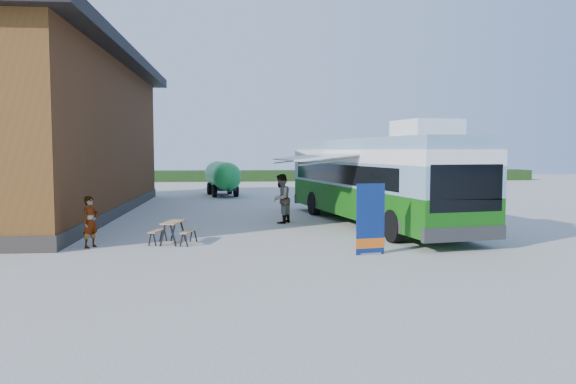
{
  "coord_description": "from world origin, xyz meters",
  "views": [
    {
      "loc": [
        -1.24,
        -16.68,
        2.98
      ],
      "look_at": [
        0.7,
        4.35,
        1.4
      ],
      "focal_mm": 35.0,
      "sensor_mm": 36.0,
      "label": 1
    }
  ],
  "objects": [
    {
      "name": "ground",
      "position": [
        0.0,
        0.0,
        0.0
      ],
      "size": [
        100.0,
        100.0,
        0.0
      ],
      "primitive_type": "plane",
      "color": "#BCB7AD",
      "rests_on": "ground"
    },
    {
      "name": "picnic_table",
      "position": [
        -3.26,
        1.25,
        0.53
      ],
      "size": [
        1.49,
        1.38,
        0.72
      ],
      "rotation": [
        0.0,
        0.0,
        -0.24
      ],
      "color": "tan",
      "rests_on": "ground"
    },
    {
      "name": "person_a",
      "position": [
        -5.7,
        0.81,
        0.79
      ],
      "size": [
        0.63,
        0.69,
        1.58
      ],
      "primitive_type": "imported",
      "rotation": [
        0.0,
        0.0,
        1.01
      ],
      "color": "#999999",
      "rests_on": "ground"
    },
    {
      "name": "person_b",
      "position": [
        0.56,
        6.0,
        1.0
      ],
      "size": [
        1.14,
        1.22,
        2.01
      ],
      "primitive_type": "imported",
      "rotation": [
        0.0,
        0.0,
        -2.07
      ],
      "color": "#999999",
      "rests_on": "ground"
    },
    {
      "name": "bus",
      "position": [
        4.22,
        5.2,
        1.89
      ],
      "size": [
        5.09,
        13.17,
        3.96
      ],
      "rotation": [
        0.0,
        0.0,
        0.19
      ],
      "color": "#1A6911",
      "rests_on": "ground"
    },
    {
      "name": "slurry_tanker",
      "position": [
        -2.18,
        20.33,
        1.28
      ],
      "size": [
        2.5,
        5.95,
        2.22
      ],
      "rotation": [
        0.0,
        0.0,
        0.18
      ],
      "color": "green",
      "rests_on": "ground"
    },
    {
      "name": "awning",
      "position": [
        2.12,
        5.13,
        2.89
      ],
      "size": [
        3.34,
        4.6,
        0.52
      ],
      "rotation": [
        0.0,
        0.0,
        0.19
      ],
      "color": "white",
      "rests_on": "ground"
    },
    {
      "name": "barn",
      "position": [
        -10.5,
        10.0,
        3.59
      ],
      "size": [
        9.6,
        21.2,
        7.5
      ],
      "color": "brown",
      "rests_on": "ground"
    },
    {
      "name": "banner",
      "position": [
        2.55,
        -1.12,
        0.83
      ],
      "size": [
        0.88,
        0.29,
        2.03
      ],
      "rotation": [
        0.0,
        0.0,
        0.19
      ],
      "color": "navy",
      "rests_on": "ground"
    },
    {
      "name": "hedge",
      "position": [
        8.0,
        38.0,
        0.5
      ],
      "size": [
        40.0,
        3.0,
        1.0
      ],
      "primitive_type": "cube",
      "color": "#264419",
      "rests_on": "ground"
    }
  ]
}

